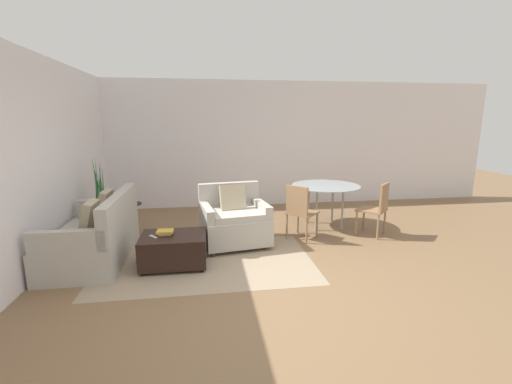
{
  "coord_description": "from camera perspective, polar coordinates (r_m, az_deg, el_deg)",
  "views": [
    {
      "loc": [
        -0.68,
        -3.61,
        1.9
      ],
      "look_at": [
        0.13,
        1.81,
        0.75
      ],
      "focal_mm": 24.0,
      "sensor_mm": 36.0,
      "label": 1
    }
  ],
  "objects": [
    {
      "name": "ground_plane",
      "position": [
        4.14,
        2.01,
        -15.48
      ],
      "size": [
        20.0,
        20.0,
        0.0
      ],
      "primitive_type": "plane",
      "color": "brown"
    },
    {
      "name": "couch",
      "position": [
        5.26,
        -25.05,
        -6.88
      ],
      "size": [
        0.92,
        1.72,
        0.92
      ],
      "color": "#B2ADA3",
      "rests_on": "ground_plane"
    },
    {
      "name": "dining_chair_near_left",
      "position": [
        5.5,
        7.32,
        -2.79
      ],
      "size": [
        0.59,
        0.59,
        0.9
      ],
      "color": "#93704C",
      "rests_on": "ground_plane"
    },
    {
      "name": "armchair",
      "position": [
        5.34,
        -3.68,
        -4.83
      ],
      "size": [
        1.1,
        1.0,
        0.93
      ],
      "color": "#B2ADA3",
      "rests_on": "ground_plane"
    },
    {
      "name": "side_table",
      "position": [
        6.27,
        -20.22,
        -3.18
      ],
      "size": [
        0.39,
        0.39,
        0.5
      ],
      "color": "black",
      "rests_on": "ground_plane"
    },
    {
      "name": "book_stack",
      "position": [
        4.7,
        -14.91,
        -6.49
      ],
      "size": [
        0.22,
        0.18,
        0.06
      ],
      "color": "beige",
      "rests_on": "ottoman"
    },
    {
      "name": "wall_left",
      "position": [
        5.56,
        -30.92,
        4.76
      ],
      "size": [
        0.06,
        12.0,
        2.75
      ],
      "color": "white",
      "rests_on": "ground_plane"
    },
    {
      "name": "dining_table",
      "position": [
        6.28,
        11.52,
        0.46
      ],
      "size": [
        1.22,
        1.22,
        0.76
      ],
      "color": "#99A8AD",
      "rests_on": "ground_plane"
    },
    {
      "name": "wall_back",
      "position": [
        7.64,
        -3.39,
        7.89
      ],
      "size": [
        12.0,
        0.06,
        2.75
      ],
      "color": "white",
      "rests_on": "ground_plane"
    },
    {
      "name": "ottoman",
      "position": [
        4.73,
        -13.55,
        -9.19
      ],
      "size": [
        0.84,
        0.64,
        0.42
      ],
      "color": "black",
      "rests_on": "ground_plane"
    },
    {
      "name": "dining_chair_near_right",
      "position": [
        5.99,
        19.53,
        -2.18
      ],
      "size": [
        0.59,
        0.59,
        0.9
      ],
      "color": "#93704C",
      "rests_on": "ground_plane"
    },
    {
      "name": "area_rug",
      "position": [
        4.82,
        -8.12,
        -11.46
      ],
      "size": [
        2.86,
        1.79,
        0.01
      ],
      "color": "gray",
      "rests_on": "ground_plane"
    },
    {
      "name": "tv_remote_primary",
      "position": [
        4.66,
        -16.76,
        -7.13
      ],
      "size": [
        0.13,
        0.14,
        0.01
      ],
      "color": "#B7B7BC",
      "rests_on": "ottoman"
    },
    {
      "name": "potted_plant",
      "position": [
        6.46,
        -24.32,
        -3.19
      ],
      "size": [
        0.32,
        0.32,
        1.33
      ],
      "color": "maroon",
      "rests_on": "ground_plane"
    }
  ]
}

